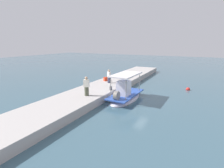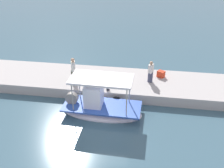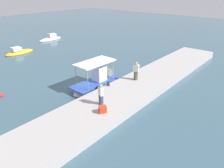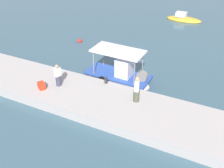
{
  "view_description": "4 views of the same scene",
  "coord_description": "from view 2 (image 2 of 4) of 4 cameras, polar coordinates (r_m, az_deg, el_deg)",
  "views": [
    {
      "loc": [
        16.18,
        5.8,
        5.61
      ],
      "look_at": [
        0.0,
        -2.57,
        1.26
      ],
      "focal_mm": 28.28,
      "sensor_mm": 36.0,
      "label": 1
    },
    {
      "loc": [
        -2.13,
        13.22,
        10.09
      ],
      "look_at": [
        0.27,
        -2.61,
        1.18
      ],
      "focal_mm": 42.32,
      "sensor_mm": 36.0,
      "label": 2
    },
    {
      "loc": [
        -12.82,
        -14.05,
        8.95
      ],
      "look_at": [
        0.34,
        -3.02,
        1.15
      ],
      "focal_mm": 34.65,
      "sensor_mm": 36.0,
      "label": 3
    },
    {
      "loc": [
        8.01,
        -16.75,
        10.78
      ],
      "look_at": [
        0.95,
        -2.36,
        0.73
      ],
      "focal_mm": 42.51,
      "sensor_mm": 36.0,
      "label": 4
    }
  ],
  "objects": [
    {
      "name": "main_fishing_boat",
      "position": [
        17.18,
        -2.51,
        -5.0
      ],
      "size": [
        5.28,
        2.22,
        2.96
      ],
      "color": "white",
      "rests_on": "ground_plane"
    },
    {
      "name": "fisherman_by_crate",
      "position": [
        19.56,
        -8.32,
        2.9
      ],
      "size": [
        0.49,
        0.56,
        1.8
      ],
      "color": "#505641",
      "rests_on": "dock_quay"
    },
    {
      "name": "cargo_crate",
      "position": [
        20.46,
        10.53,
        2.14
      ],
      "size": [
        0.66,
        0.63,
        0.49
      ],
      "primitive_type": "cube",
      "rotation": [
        0.0,
        0.0,
        2.58
      ],
      "color": "red",
      "rests_on": "dock_quay"
    },
    {
      "name": "fisherman_near_bollard",
      "position": [
        19.42,
        8.34,
        2.46
      ],
      "size": [
        0.48,
        0.53,
        1.63
      ],
      "color": "#41445C",
      "rests_on": "dock_quay"
    },
    {
      "name": "dock_quay",
      "position": [
        20.07,
        1.43,
        0.11
      ],
      "size": [
        36.0,
        4.16,
        0.74
      ],
      "primitive_type": "cube",
      "color": "#B5AFAB",
      "rests_on": "ground_plane"
    },
    {
      "name": "mooring_bollard",
      "position": [
        18.33,
        -0.86,
        -0.84
      ],
      "size": [
        0.24,
        0.24,
        0.4
      ],
      "primitive_type": "cylinder",
      "color": "#2D2D33",
      "rests_on": "dock_quay"
    },
    {
      "name": "ground_plane",
      "position": [
        16.77,
        -0.44,
        -7.9
      ],
      "size": [
        120.0,
        120.0,
        0.0
      ],
      "primitive_type": "plane",
      "color": "#3D5E6E"
    }
  ]
}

